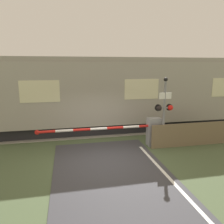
# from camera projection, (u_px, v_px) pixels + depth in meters

# --- Properties ---
(ground_plane) EXTENTS (80.00, 80.00, 0.00)m
(ground_plane) POSITION_uv_depth(u_px,v_px,m) (106.00, 159.00, 8.79)
(ground_plane) COLOR #475638
(track_bed) EXTENTS (36.00, 3.20, 0.13)m
(track_bed) POSITION_uv_depth(u_px,v_px,m) (93.00, 129.00, 12.91)
(track_bed) COLOR gray
(track_bed) RESTS_ON ground_plane
(train) EXTENTS (18.64, 3.02, 4.14)m
(train) POSITION_uv_depth(u_px,v_px,m) (133.00, 93.00, 12.97)
(train) COLOR black
(train) RESTS_ON ground_plane
(crossing_barrier) EXTENTS (5.62, 0.44, 1.32)m
(crossing_barrier) POSITION_uv_depth(u_px,v_px,m) (146.00, 131.00, 10.15)
(crossing_barrier) COLOR gray
(crossing_barrier) RESTS_ON ground_plane
(signal_post) EXTENTS (0.84, 0.26, 3.20)m
(signal_post) POSITION_uv_depth(u_px,v_px,m) (164.00, 109.00, 9.70)
(signal_post) COLOR gray
(signal_post) RESTS_ON ground_plane
(roadside_fence) EXTENTS (3.99, 0.06, 1.10)m
(roadside_fence) POSITION_uv_depth(u_px,v_px,m) (192.00, 134.00, 10.21)
(roadside_fence) COLOR #726047
(roadside_fence) RESTS_ON ground_plane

